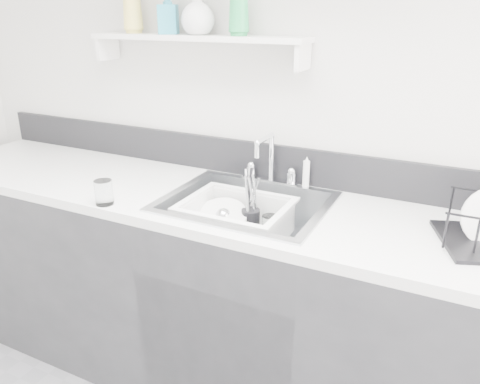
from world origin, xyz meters
The scene contains 17 objects.
counter_run centered at (0.00, 1.19, 0.46)m, with size 3.20×0.62×0.92m.
backsplash centered at (0.00, 1.49, 1.00)m, with size 3.20×0.02×0.16m, color black.
sink centered at (0.00, 1.19, 0.83)m, with size 0.64×0.52×0.20m, color silver, non-canonical shape.
faucet centered at (0.00, 1.44, 0.98)m, with size 0.26×0.18×0.23m.
side_sprayer centered at (0.16, 1.44, 0.99)m, with size 0.03×0.03×0.14m, color white.
wall_shelf centered at (-0.35, 1.42, 1.51)m, with size 1.00×0.16×0.12m.
wash_tub centered at (-0.04, 1.18, 0.83)m, with size 0.42×0.34×0.16m, color white, non-canonical shape.
plate_stack centered at (-0.11, 1.19, 0.80)m, with size 0.28×0.28×0.11m.
utensil_cup centered at (-0.01, 1.25, 0.82)m, with size 0.08×0.08×0.26m.
ladle centered at (-0.08, 1.15, 0.81)m, with size 0.28×0.10×0.08m, color silver, non-canonical shape.
tumbler_in_tub centered at (0.09, 1.23, 0.81)m, with size 0.07×0.07×0.09m, color white.
tumbler_counter centered at (-0.48, 0.93, 0.97)m, with size 0.07×0.07×0.10m, color white.
bowl_small centered at (0.06, 1.14, 0.78)m, with size 0.11×0.11×0.03m, color white.
soap_bottle_a centered at (-0.67, 1.42, 1.65)m, with size 0.09×0.09×0.23m, color #EBD663.
soap_bottle_b centered at (-0.48, 1.42, 1.62)m, with size 0.08×0.08×0.18m, color teal.
soap_bottle_c centered at (-0.33, 1.41, 1.62)m, with size 0.14×0.14×0.18m, color silver.
soap_bottle_d centered at (-0.14, 1.41, 1.64)m, with size 0.08×0.08×0.21m, color #22954C.
Camera 1 is at (0.74, -0.35, 1.62)m, focal length 35.00 mm.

